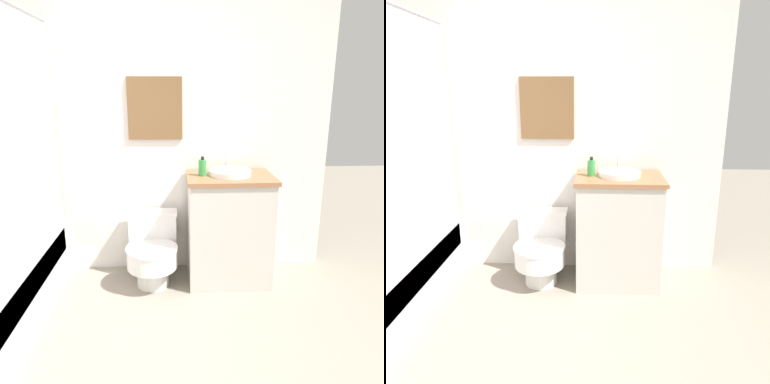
% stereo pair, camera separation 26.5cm
% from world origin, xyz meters
% --- Properties ---
extents(wall_back, '(3.30, 0.07, 2.50)m').
position_xyz_m(wall_back, '(0.00, 1.95, 1.25)').
color(wall_back, white).
rests_on(wall_back, ground_plane).
extents(toilet, '(0.40, 0.52, 0.55)m').
position_xyz_m(toilet, '(0.21, 1.66, 0.27)').
color(toilet, white).
rests_on(toilet, ground_plane).
extents(vanity, '(0.66, 0.47, 0.87)m').
position_xyz_m(vanity, '(0.81, 1.68, 0.44)').
color(vanity, beige).
rests_on(vanity, ground_plane).
extents(sink, '(0.32, 0.36, 0.13)m').
position_xyz_m(sink, '(0.81, 1.70, 0.89)').
color(sink, white).
rests_on(sink, vanity).
extents(soap_bottle, '(0.06, 0.06, 0.15)m').
position_xyz_m(soap_bottle, '(0.60, 1.68, 0.93)').
color(soap_bottle, green).
rests_on(soap_bottle, vanity).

